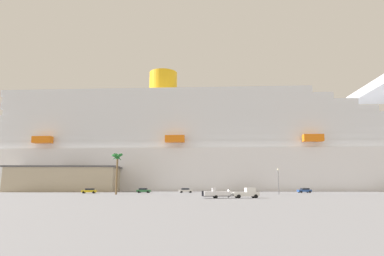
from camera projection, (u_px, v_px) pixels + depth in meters
The scene contains 11 objects.
ground_plane at pixel (177, 192), 122.11m from camera, with size 600.00×600.00×0.00m, color gray.
cruise_ship at pixel (237, 151), 150.07m from camera, with size 288.39×47.64×64.39m.
terminal_building at pixel (66, 179), 126.90m from camera, with size 43.10×20.76×9.79m.
pickup_truck at pixel (247, 193), 69.06m from camera, with size 5.82×2.89×2.20m.
small_boat_on_trailer at pixel (220, 194), 68.34m from camera, with size 7.75×2.82×2.15m.
palm_tree at pixel (117, 161), 92.86m from camera, with size 3.23×3.22×11.95m.
street_lamp at pixel (278, 177), 92.70m from camera, with size 0.56×0.56×7.40m.
parked_car_blue_suv at pixel (304, 190), 109.35m from camera, with size 4.88×2.50×1.58m.
parked_car_white_van at pixel (186, 190), 108.74m from camera, with size 4.92×2.74×1.58m.
parked_car_yellow_taxi at pixel (89, 191), 102.53m from camera, with size 4.91×2.51×1.58m.
parked_car_green_wagon at pixel (144, 190), 108.19m from camera, with size 4.79×2.37×1.58m.
Camera 1 is at (8.01, -94.37, 3.05)m, focal length 29.92 mm.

